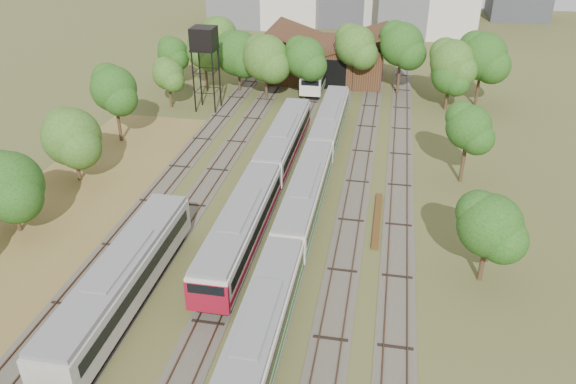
# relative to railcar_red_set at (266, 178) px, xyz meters

# --- Properties ---
(ground) EXTENTS (240.00, 240.00, 0.00)m
(ground) POSITION_rel_railcar_red_set_xyz_m (2.00, -20.53, -1.91)
(ground) COLOR #475123
(ground) RESTS_ON ground
(dry_grass_patch) EXTENTS (14.00, 60.00, 0.04)m
(dry_grass_patch) POSITION_rel_railcar_red_set_xyz_m (-16.00, -12.53, -1.89)
(dry_grass_patch) COLOR brown
(dry_grass_patch) RESTS_ON ground
(tracks) EXTENTS (24.60, 80.00, 0.19)m
(tracks) POSITION_rel_railcar_red_set_xyz_m (1.33, 4.47, -1.87)
(tracks) COLOR #4C473D
(tracks) RESTS_ON ground
(railcar_red_set) EXTENTS (2.93, 34.58, 3.62)m
(railcar_red_set) POSITION_rel_railcar_red_set_xyz_m (0.00, 0.00, 0.00)
(railcar_red_set) COLOR black
(railcar_red_set) RESTS_ON ground
(railcar_green_set) EXTENTS (2.73, 52.07, 3.37)m
(railcar_green_set) POSITION_rel_railcar_red_set_xyz_m (4.00, -2.43, -0.13)
(railcar_green_set) COLOR black
(railcar_green_set) RESTS_ON ground
(railcar_rear) EXTENTS (2.84, 16.08, 3.50)m
(railcar_rear) POSITION_rel_railcar_red_set_xyz_m (0.00, 34.44, -0.06)
(railcar_rear) COLOR black
(railcar_rear) RESTS_ON ground
(old_grey_coach) EXTENTS (3.01, 18.00, 3.73)m
(old_grey_coach) POSITION_rel_railcar_red_set_xyz_m (-6.00, -16.53, 0.12)
(old_grey_coach) COLOR black
(old_grey_coach) RESTS_ON ground
(water_tower) EXTENTS (2.98, 2.98, 10.32)m
(water_tower) POSITION_rel_railcar_red_set_xyz_m (-12.32, 21.42, 6.78)
(water_tower) COLOR black
(water_tower) RESTS_ON ground
(rail_pile_far) EXTENTS (0.56, 8.89, 0.29)m
(rail_pile_far) POSITION_rel_railcar_red_set_xyz_m (10.20, -2.45, -1.77)
(rail_pile_far) COLOR brown
(rail_pile_far) RESTS_ON ground
(maintenance_shed) EXTENTS (16.45, 11.55, 7.58)m
(maintenance_shed) POSITION_rel_railcar_red_set_xyz_m (1.00, 37.44, 1.00)
(maintenance_shed) COLOR #371F14
(maintenance_shed) RESTS_ON ground
(tree_band_left) EXTENTS (8.58, 73.28, 8.46)m
(tree_band_left) POSITION_rel_railcar_red_set_xyz_m (-18.33, 6.33, 2.89)
(tree_band_left) COLOR #382616
(tree_band_left) RESTS_ON ground
(tree_band_far) EXTENTS (41.68, 10.97, 9.62)m
(tree_band_far) POSITION_rel_railcar_red_set_xyz_m (3.41, 29.15, 3.99)
(tree_band_far) COLOR #382616
(tree_band_far) RESTS_ON ground
(tree_band_right) EXTENTS (4.82, 40.49, 7.66)m
(tree_band_right) POSITION_rel_railcar_red_set_xyz_m (17.67, 7.90, 2.86)
(tree_band_right) COLOR #382616
(tree_band_right) RESTS_ON ground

